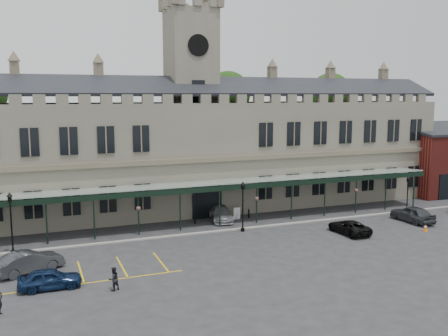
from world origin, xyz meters
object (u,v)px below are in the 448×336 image
object	(u,v)px
clock_tower	(191,92)
car_left_a	(50,279)
lamp_post_right	(408,191)
car_left_b	(29,262)
car_van	(349,227)
person_b	(114,279)
lamp_post_left	(11,218)
sign_board	(237,213)
car_right_a	(412,214)
lamp_post_mid	(243,202)
station_building	(192,152)
car_taxi	(221,213)
traffic_cone	(425,228)

from	to	relation	value
clock_tower	car_left_a	size ratio (longest dim) A/B	6.05
lamp_post_right	car_left_b	world-z (taller)	lamp_post_right
car_van	person_b	distance (m)	23.40
lamp_post_left	sign_board	distance (m)	22.00
car_left_b	car_right_a	bearing A→B (deg)	-111.34
car_right_a	car_van	bearing A→B (deg)	5.56
lamp_post_mid	lamp_post_right	size ratio (longest dim) A/B	1.16
lamp_post_mid	car_van	bearing A→B (deg)	-26.03
station_building	car_taxi	size ratio (longest dim) A/B	11.92
clock_tower	traffic_cone	size ratio (longest dim) A/B	36.78
station_building	car_van	world-z (taller)	station_building
traffic_cone	person_b	world-z (taller)	person_b
lamp_post_left	car_left_a	bearing A→B (deg)	-74.09
station_building	person_b	xyz separation A→B (m)	(-12.30, -21.28, -5.67)
car_van	traffic_cone	bearing A→B (deg)	161.21
person_b	clock_tower	bearing A→B (deg)	-146.71
car_taxi	car_left_a	bearing A→B (deg)	-131.59
lamp_post_right	person_b	distance (m)	34.82
traffic_cone	sign_board	distance (m)	18.43
car_taxi	car_van	world-z (taller)	car_taxi
car_left_b	car_taxi	distance (m)	20.64
traffic_cone	car_left_b	world-z (taller)	car_left_b
car_left_a	person_b	distance (m)	4.33
lamp_post_mid	car_left_a	xyz separation A→B (m)	(-17.66, -8.35, -2.16)
traffic_cone	car_right_a	bearing A→B (deg)	67.67
lamp_post_left	car_van	size ratio (longest dim) A/B	1.13
station_building	clock_tower	xyz separation A→B (m)	(0.00, 0.09, 6.64)
car_taxi	lamp_post_right	bearing A→B (deg)	-1.79
car_taxi	person_b	size ratio (longest dim) A/B	3.14
clock_tower	car_left_a	bearing A→B (deg)	-129.71
car_left_a	station_building	bearing A→B (deg)	-38.85
lamp_post_mid	car_left_b	world-z (taller)	lamp_post_mid
lamp_post_left	car_van	distance (m)	29.58
clock_tower	lamp_post_mid	bearing A→B (deg)	-82.67
sign_board	person_b	size ratio (longest dim) A/B	0.76
lamp_post_mid	car_left_b	bearing A→B (deg)	-166.66
clock_tower	car_van	bearing A→B (deg)	-56.30
car_left_a	car_right_a	distance (m)	35.62
lamp_post_mid	person_b	bearing A→B (deg)	-143.45
station_building	car_taxi	world-z (taller)	station_building
lamp_post_right	car_left_b	bearing A→B (deg)	-173.35
car_left_b	car_van	xyz separation A→B (m)	(27.87, 0.13, -0.17)
lamp_post_mid	lamp_post_right	xyz separation A→B (m)	(19.52, -0.01, -0.39)
car_left_a	car_left_b	size ratio (longest dim) A/B	0.84
lamp_post_right	traffic_cone	bearing A→B (deg)	-117.63
station_building	clock_tower	bearing A→B (deg)	90.00
sign_board	car_left_a	world-z (taller)	car_left_a
sign_board	car_right_a	distance (m)	17.93
clock_tower	car_right_a	distance (m)	26.72
lamp_post_right	car_left_a	world-z (taller)	lamp_post_right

